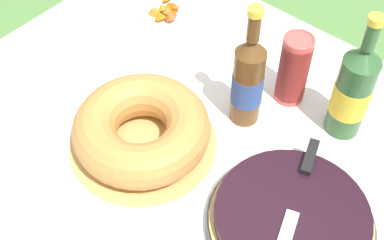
% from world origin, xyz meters
% --- Properties ---
extents(garden_table, '(1.42, 1.13, 0.74)m').
position_xyz_m(garden_table, '(0.00, 0.00, 0.67)').
color(garden_table, brown).
rests_on(garden_table, ground_plane).
extents(tablecloth, '(1.43, 1.14, 0.10)m').
position_xyz_m(tablecloth, '(0.00, 0.00, 0.73)').
color(tablecloth, white).
rests_on(tablecloth, garden_table).
extents(berry_tart, '(0.34, 0.34, 0.06)m').
position_xyz_m(berry_tart, '(0.21, -0.01, 0.77)').
color(berry_tart, '#38383D').
rests_on(berry_tart, tablecloth).
extents(serving_knife, '(0.15, 0.36, 0.01)m').
position_xyz_m(serving_knife, '(0.20, 0.02, 0.81)').
color(serving_knife, silver).
rests_on(serving_knife, berry_tart).
extents(bundt_cake, '(0.34, 0.34, 0.11)m').
position_xyz_m(bundt_cake, '(-0.16, -0.05, 0.80)').
color(bundt_cake, tan).
rests_on(bundt_cake, tablecloth).
extents(cup_stack, '(0.07, 0.07, 0.19)m').
position_xyz_m(cup_stack, '(0.01, 0.30, 0.84)').
color(cup_stack, '#E04C47').
rests_on(cup_stack, tablecloth).
extents(cider_bottle_green, '(0.08, 0.08, 0.33)m').
position_xyz_m(cider_bottle_green, '(0.16, 0.30, 0.87)').
color(cider_bottle_green, '#2D562D').
rests_on(cider_bottle_green, tablecloth).
extents(cider_bottle_amber, '(0.07, 0.07, 0.32)m').
position_xyz_m(cider_bottle_amber, '(-0.04, 0.17, 0.87)').
color(cider_bottle_amber, brown).
rests_on(cider_bottle_amber, tablecloth).
extents(snack_plate_near, '(0.20, 0.20, 0.05)m').
position_xyz_m(snack_plate_near, '(-0.43, 0.34, 0.76)').
color(snack_plate_near, white).
rests_on(snack_plate_near, tablecloth).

